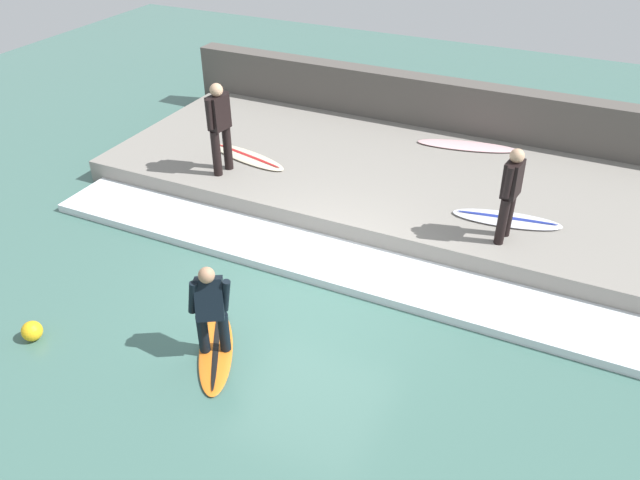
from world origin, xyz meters
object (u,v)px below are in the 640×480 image
Objects in this scene: surfboard_waiting_near at (248,157)px; marker_buoy at (32,331)px; surfboard_riding at (216,351)px; surfboard_waiting_far at (507,219)px; surfer_waiting_near at (219,124)px; surfboard_spare at (467,146)px; surfer_riding at (210,306)px; surfer_waiting_far at (511,190)px.

surfboard_waiting_near is 6.77× the size of marker_buoy.
surfboard_riding is at bearing -70.90° from marker_buoy.
marker_buoy is (-5.17, 5.34, -0.32)m from surfboard_waiting_far.
surfer_waiting_near reaches higher than surfboard_spare.
surfboard_waiting_near is 0.93× the size of surfboard_spare.
surfer_riding is 5.23m from surfboard_waiting_far.
surfboard_riding is 5.24m from surfboard_waiting_far.
surfer_waiting_far is (-0.10, -5.25, -0.09)m from surfer_waiting_near.
surfboard_waiting_far reaches higher than surfboard_riding.
surfer_waiting_far reaches higher than surfboard_waiting_near.
surfer_riding is 0.65× the size of surfboard_spare.
surfer_waiting_far is (3.75, -2.96, 1.28)m from surfboard_riding.
surfboard_waiting_near and surfboard_waiting_far have the same top height.
surfboard_spare is at bearing -27.50° from marker_buoy.
surfboard_waiting_near is (4.53, 2.17, -0.34)m from surfer_riding.
surfer_waiting_far is 0.85× the size of surfboard_waiting_far.
surfboard_waiting_near is (4.53, 2.17, 0.43)m from surfboard_riding.
surfer_riding is 0.73× the size of surfboard_waiting_far.
surfboard_waiting_far is at bearing -45.93° from marker_buoy.
surfer_riding is 7.08m from surfboard_spare.
surfboard_waiting_near is (0.68, -0.12, -0.94)m from surfer_waiting_near.
surfer_waiting_near is 0.90× the size of surfboard_waiting_near.
surfer_waiting_near reaches higher than surfboard_waiting_near.
surfboard_spare is (3.04, -3.90, -0.94)m from surfer_waiting_near.
surfboard_spare is (6.89, -1.61, -0.34)m from surfer_riding.
surfer_waiting_far reaches higher than surfboard_riding.
surfboard_riding is at bearing -154.42° from surfboard_waiting_near.
surfer_riding reaches higher than surfboard_waiting_far.
surfboard_waiting_near is at bearing 25.58° from surfer_riding.
surfboard_waiting_far reaches higher than surfboard_spare.
surfboard_spare is at bearing -13.13° from surfboard_riding.
surfboard_waiting_far is at bearing -152.77° from surfboard_spare.
surfboard_spare is at bearing 23.26° from surfer_waiting_far.
surfboard_riding is 5.04m from surfboard_waiting_near.
surfboard_riding is 4.68m from surfer_waiting_near.
surfboard_waiting_far is (-0.20, -5.09, 0.00)m from surfboard_waiting_near.
surfer_waiting_far reaches higher than surfboard_waiting_far.
surfboard_waiting_far is (4.33, -2.92, -0.34)m from surfer_riding.
surfboard_waiting_far is (0.58, 0.03, -0.84)m from surfer_waiting_far.
surfer_riding is at bearing -149.21° from surfer_waiting_near.
surfboard_spare is at bearing -13.13° from surfer_riding.
surfer_waiting_far is (-0.78, -5.12, 0.84)m from surfboard_waiting_near.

